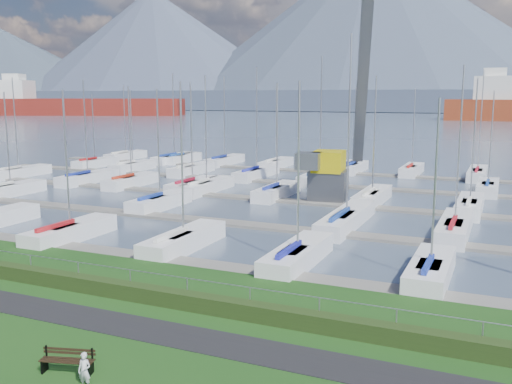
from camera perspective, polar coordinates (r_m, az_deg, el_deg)
The scene contains 12 objects.
path at distance 24.38m, azimuth -14.69°, elevation -12.43°, with size 160.00×2.00×0.04m, color black.
water at distance 281.07m, azimuth 20.97°, elevation 7.09°, with size 800.00×540.00×0.20m, color #49566A.
hedge at distance 26.20m, azimuth -11.15°, elevation -9.92°, with size 80.00×0.70×0.70m, color #233613.
fence at distance 26.24m, azimuth -10.71°, elevation -7.92°, with size 0.04×0.04×80.00m, color #999BA1.
foothill at distance 350.85m, azimuth 21.65°, elevation 8.48°, with size 900.00×80.00×12.00m, color #475267.
mountains at distance 426.89m, azimuth 23.44°, elevation 13.94°, with size 1190.00×360.00×115.00m.
docks at distance 49.57m, azimuth 6.53°, elevation -1.19°, with size 90.00×41.60×0.25m.
bench_right at distance 20.53m, azimuth -18.31°, elevation -15.72°, with size 1.85×0.91×0.85m.
person at distance 19.56m, azimuth -16.81°, elevation -16.36°, with size 0.44×0.29×1.21m, color silver.
crane at distance 51.58m, azimuth 8.21°, elevation 5.42°, with size 6.26×13.22×22.35m.
cargo_ship_west at distance 285.61m, azimuth -17.70°, elevation 8.11°, with size 94.28×48.96×21.50m.
sailboat_fleet at distance 52.39m, azimuth 6.50°, elevation 5.58°, with size 74.22×49.77×13.79m.
Camera 1 is at (14.31, -20.55, 9.05)m, focal length 40.00 mm.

